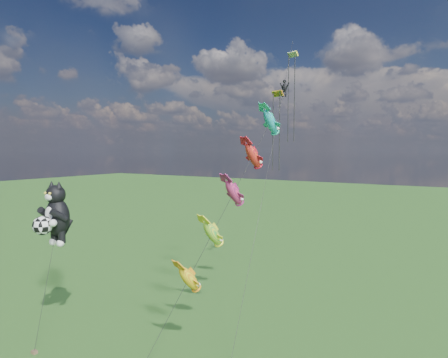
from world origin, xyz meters
The scene contains 4 objects.
ground centered at (0.00, 0.00, 0.00)m, with size 300.00×300.00×0.00m, color #154411.
cat_kite_rig centered at (2.93, 0.82, 9.43)m, with size 2.42×4.08×11.95m.
fish_windsock_rig centered at (14.57, 7.73, 11.04)m, with size 3.79×15.58×19.69m.
parafoil_rig centered at (13.96, 18.70, 19.65)m, with size 3.54×17.30×25.53m.
Camera 1 is at (28.46, -16.31, 14.24)m, focal length 30.00 mm.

